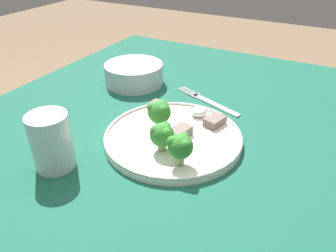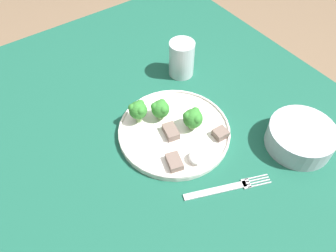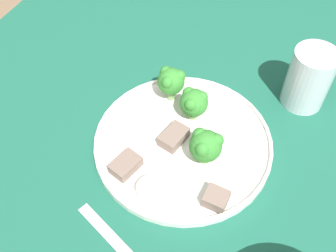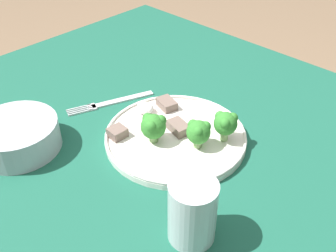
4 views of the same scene
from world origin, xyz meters
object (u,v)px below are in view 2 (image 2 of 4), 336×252
dinner_plate (174,131)px  drinking_glass (182,60)px  cream_bowl (300,137)px  fork (227,188)px

dinner_plate → drinking_glass: (-0.17, 0.15, 0.04)m
dinner_plate → drinking_glass: 0.23m
cream_bowl → drinking_glass: 0.38m
dinner_plate → cream_bowl: size_ratio=1.76×
cream_bowl → drinking_glass: (-0.38, -0.08, 0.02)m
fork → drinking_glass: 0.40m
dinner_plate → cream_bowl: 0.30m
drinking_glass → fork: bearing=-21.9°
cream_bowl → drinking_glass: bearing=-168.7°
fork → drinking_glass: bearing=158.1°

